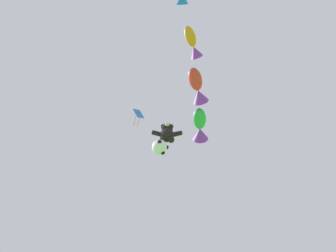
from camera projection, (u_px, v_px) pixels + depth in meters
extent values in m
ellipsoid|color=black|center=(167.00, 135.00, 13.52)|extent=(0.87, 0.74, 1.06)
sphere|color=black|center=(167.00, 129.00, 14.20)|extent=(0.73, 0.73, 0.73)
sphere|color=beige|center=(167.00, 125.00, 14.00)|extent=(0.31, 0.31, 0.31)
sphere|color=black|center=(163.00, 126.00, 14.45)|extent=(0.30, 0.30, 0.30)
cylinder|color=black|center=(157.00, 133.00, 13.68)|extent=(0.63, 0.28, 0.49)
sphere|color=black|center=(163.00, 140.00, 13.08)|extent=(0.39, 0.39, 0.39)
sphere|color=black|center=(171.00, 127.00, 14.45)|extent=(0.30, 0.30, 0.30)
cylinder|color=black|center=(177.00, 134.00, 13.69)|extent=(0.63, 0.28, 0.49)
sphere|color=black|center=(171.00, 140.00, 13.09)|extent=(0.39, 0.39, 0.39)
sphere|color=white|center=(160.00, 147.00, 12.11)|extent=(0.83, 0.83, 0.83)
sphere|color=black|center=(167.00, 147.00, 12.11)|extent=(0.23, 0.23, 0.23)
sphere|color=black|center=(158.00, 148.00, 12.46)|extent=(0.23, 0.23, 0.23)
sphere|color=black|center=(160.00, 142.00, 11.87)|extent=(0.23, 0.23, 0.23)
sphere|color=black|center=(163.00, 153.00, 11.90)|extent=(0.23, 0.23, 0.23)
ellipsoid|color=green|center=(199.00, 119.00, 15.27)|extent=(1.09, 1.66, 0.76)
cone|color=purple|center=(200.00, 134.00, 15.86)|extent=(1.22, 0.99, 1.12)
sphere|color=black|center=(199.00, 111.00, 15.20)|extent=(0.20, 0.20, 0.20)
ellipsoid|color=red|center=(195.00, 79.00, 14.01)|extent=(1.26, 1.69, 0.71)
cone|color=purple|center=(199.00, 96.00, 14.56)|extent=(1.25, 1.11, 1.04)
sphere|color=black|center=(193.00, 71.00, 13.95)|extent=(0.18, 0.18, 0.18)
ellipsoid|color=orange|center=(190.00, 37.00, 12.28)|extent=(0.96, 1.26, 0.48)
cone|color=purple|center=(195.00, 52.00, 12.68)|extent=(0.89, 0.85, 0.71)
sphere|color=black|center=(188.00, 30.00, 12.22)|extent=(0.12, 0.12, 0.12)
cube|color=blue|center=(139.00, 114.00, 16.05)|extent=(0.82, 0.78, 1.11)
cylinder|color=red|center=(135.00, 121.00, 15.19)|extent=(0.03, 0.11, 1.31)
cylinder|color=red|center=(139.00, 122.00, 14.92)|extent=(0.03, 0.25, 1.86)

